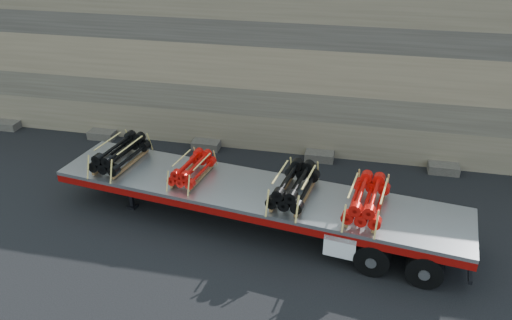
{
  "coord_description": "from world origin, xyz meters",
  "views": [
    {
      "loc": [
        3.39,
        -14.1,
        9.93
      ],
      "look_at": [
        0.06,
        1.03,
        1.68
      ],
      "focal_mm": 35.0,
      "sensor_mm": 36.0,
      "label": 1
    }
  ],
  "objects_px": {
    "bundle_midfront": "(192,169)",
    "bundle_front": "(120,154)",
    "trailer": "(254,207)",
    "bundle_midrear": "(294,186)",
    "bundle_rear": "(367,200)"
  },
  "relations": [
    {
      "from": "bundle_front",
      "to": "bundle_midrear",
      "type": "height_order",
      "value": "bundle_midrear"
    },
    {
      "from": "bundle_rear",
      "to": "bundle_midfront",
      "type": "bearing_deg",
      "value": -180.0
    },
    {
      "from": "bundle_front",
      "to": "bundle_rear",
      "type": "bearing_deg",
      "value": 0.0
    },
    {
      "from": "trailer",
      "to": "bundle_front",
      "type": "distance_m",
      "value": 5.19
    },
    {
      "from": "bundle_front",
      "to": "bundle_rear",
      "type": "distance_m",
      "value": 8.74
    },
    {
      "from": "trailer",
      "to": "bundle_front",
      "type": "relative_size",
      "value": 6.1
    },
    {
      "from": "bundle_front",
      "to": "bundle_midfront",
      "type": "bearing_deg",
      "value": 0.0
    },
    {
      "from": "trailer",
      "to": "bundle_front",
      "type": "xyz_separation_m",
      "value": [
        -5.03,
        0.7,
        1.09
      ]
    },
    {
      "from": "trailer",
      "to": "bundle_midfront",
      "type": "bearing_deg",
      "value": 180.0
    },
    {
      "from": "bundle_midfront",
      "to": "bundle_midrear",
      "type": "relative_size",
      "value": 0.82
    },
    {
      "from": "bundle_midfront",
      "to": "bundle_rear",
      "type": "distance_m",
      "value": 5.89
    },
    {
      "from": "bundle_midfront",
      "to": "bundle_front",
      "type": "bearing_deg",
      "value": -180.0
    },
    {
      "from": "bundle_front",
      "to": "bundle_midrear",
      "type": "distance_m",
      "value": 6.44
    },
    {
      "from": "bundle_front",
      "to": "bundle_rear",
      "type": "height_order",
      "value": "same"
    },
    {
      "from": "trailer",
      "to": "bundle_midrear",
      "type": "distance_m",
      "value": 1.75
    }
  ]
}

